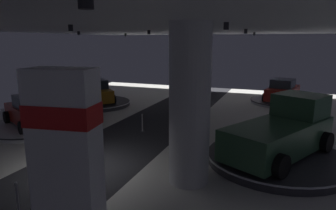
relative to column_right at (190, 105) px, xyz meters
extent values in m
cube|color=silver|center=(-4.16, -0.49, -2.77)|extent=(24.00, 44.00, 0.05)
cube|color=#2D2D33|center=(-4.16, -0.49, -2.75)|extent=(4.40, 44.00, 0.01)
cube|color=silver|center=(-4.16, -0.49, 2.80)|extent=(24.00, 44.00, 0.10)
cylinder|color=black|center=(-8.68, 5.76, 2.57)|extent=(0.16, 0.16, 0.22)
cylinder|color=black|center=(-8.60, 11.34, 2.57)|extent=(0.16, 0.16, 0.22)
cylinder|color=black|center=(-4.12, -0.71, 2.57)|extent=(0.16, 0.16, 0.22)
cylinder|color=black|center=(-4.00, 5.57, 2.57)|extent=(0.16, 0.16, 0.22)
cylinder|color=black|center=(-4.29, 11.32, 2.57)|extent=(0.16, 0.16, 0.22)
cylinder|color=black|center=(1.17, -0.24, 2.57)|extent=(0.16, 0.16, 0.22)
cylinder|color=black|center=(1.05, 5.66, 2.57)|extent=(0.16, 0.16, 0.22)
cylinder|color=black|center=(0.90, 11.64, 2.57)|extent=(0.16, 0.16, 0.22)
cylinder|color=silver|center=(0.00, 0.00, 0.00)|extent=(1.40, 1.40, 5.50)
cube|color=white|center=(-0.41, -5.73, -0.34)|extent=(1.17, 0.73, 4.13)
cube|color=red|center=(-0.41, -5.73, 0.98)|extent=(1.20, 0.76, 0.36)
cylinder|color=#B7B7BC|center=(2.97, 15.53, -2.63)|extent=(4.73, 4.73, 0.24)
cylinder|color=black|center=(2.97, 15.53, -2.54)|extent=(4.83, 4.83, 0.05)
cube|color=maroon|center=(2.97, 15.53, -1.90)|extent=(2.65, 4.49, 0.90)
cube|color=#2D3842|center=(2.94, 15.39, -1.15)|extent=(1.93, 2.19, 0.70)
cylinder|color=black|center=(2.29, 17.14, -2.17)|extent=(0.36, 0.71, 0.68)
cylinder|color=black|center=(4.25, 16.72, -2.17)|extent=(0.36, 0.71, 0.68)
cylinder|color=black|center=(1.69, 14.35, -2.17)|extent=(0.36, 0.71, 0.68)
cylinder|color=black|center=(3.64, 13.93, -2.17)|extent=(0.36, 0.71, 0.68)
sphere|color=white|center=(2.92, 17.65, -1.78)|extent=(0.18, 0.18, 0.18)
sphere|color=white|center=(3.89, 17.44, -1.78)|extent=(0.18, 0.18, 0.18)
cylinder|color=#333338|center=(2.88, 2.83, -2.58)|extent=(5.56, 5.57, 0.35)
cylinder|color=white|center=(2.88, 2.83, -2.43)|extent=(5.68, 5.68, 0.05)
cube|color=#2D5638|center=(2.88, 2.83, -1.65)|extent=(4.34, 5.67, 1.20)
cube|color=#2D5638|center=(3.67, 4.33, -0.60)|extent=(2.48, 2.39, 1.00)
cube|color=#28333D|center=(3.43, 3.88, -0.60)|extent=(1.58, 0.89, 0.75)
cylinder|color=black|center=(2.71, 5.02, -1.98)|extent=(0.64, 0.87, 0.84)
cylinder|color=black|center=(4.78, 3.92, -1.98)|extent=(0.64, 0.87, 0.84)
cylinder|color=black|center=(0.97, 1.74, -1.98)|extent=(0.64, 0.87, 0.84)
cylinder|color=black|center=(3.05, 0.64, -1.98)|extent=(0.64, 0.87, 0.84)
cylinder|color=#333338|center=(-10.43, 9.63, -2.60)|extent=(5.23, 5.23, 0.31)
cylinder|color=white|center=(-10.43, 9.63, -2.47)|extent=(5.34, 5.34, 0.05)
cube|color=#B77519|center=(-10.43, 9.63, -1.83)|extent=(4.32, 4.16, 0.90)
cube|color=#2D3842|center=(-10.32, 9.53, -1.09)|extent=(2.46, 2.43, 0.70)
cylinder|color=black|center=(-12.16, 9.85, -2.10)|extent=(0.65, 0.62, 0.68)
cylinder|color=black|center=(-10.82, 11.33, -2.10)|extent=(0.65, 0.62, 0.68)
cylinder|color=black|center=(-10.05, 7.93, -2.10)|extent=(0.65, 0.62, 0.68)
cylinder|color=black|center=(-8.70, 9.40, -2.10)|extent=(0.65, 0.62, 0.68)
sphere|color=white|center=(-12.29, 10.65, -1.72)|extent=(0.18, 0.18, 0.18)
sphere|color=white|center=(-11.62, 11.38, -1.72)|extent=(0.18, 0.18, 0.18)
cylinder|color=#B7B7BC|center=(-10.05, 2.99, -2.63)|extent=(4.96, 4.96, 0.25)
cylinder|color=black|center=(-10.05, 2.99, -2.53)|extent=(5.06, 5.06, 0.05)
cube|color=maroon|center=(-10.05, 2.99, -1.89)|extent=(4.56, 3.53, 0.90)
cube|color=#2D3842|center=(-9.91, 2.92, -1.14)|extent=(2.41, 2.26, 0.70)
cylinder|color=black|center=(-11.77, 2.76, -2.16)|extent=(0.70, 0.51, 0.68)
cylinder|color=black|center=(-10.85, 4.54, -2.16)|extent=(0.70, 0.51, 0.68)
cylinder|color=black|center=(-9.24, 1.45, -2.16)|extent=(0.70, 0.51, 0.68)
cylinder|color=black|center=(-8.32, 3.22, -2.16)|extent=(0.70, 0.51, 0.68)
sphere|color=white|center=(-12.10, 3.50, -1.78)|extent=(0.18, 0.18, 0.18)
sphere|color=white|center=(-11.64, 4.38, -1.78)|extent=(0.18, 0.18, 0.18)
cylinder|color=black|center=(-5.21, 1.72, -2.35)|extent=(0.14, 0.14, 0.80)
cylinder|color=black|center=(-5.11, 1.86, -2.35)|extent=(0.14, 0.14, 0.80)
cylinder|color=#233851|center=(-5.16, 1.79, -1.69)|extent=(0.32, 0.32, 0.62)
sphere|color=beige|center=(-5.16, 1.79, -1.27)|extent=(0.22, 0.22, 0.22)
cylinder|color=#333338|center=(-4.08, 4.72, -2.73)|extent=(0.28, 0.28, 0.04)
cylinder|color=#B2B2B7|center=(-4.08, 4.72, -2.27)|extent=(0.07, 0.07, 0.96)
sphere|color=#B2B2B7|center=(-4.08, 4.72, -1.79)|extent=(0.10, 0.10, 0.10)
cylinder|color=#B2B2B7|center=(-3.92, -3.78, -2.27)|extent=(0.07, 0.07, 0.96)
sphere|color=#B2B2B7|center=(-3.92, -3.78, -1.79)|extent=(0.10, 0.10, 0.10)
camera|label=1|loc=(2.85, -9.52, 2.15)|focal=32.15mm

